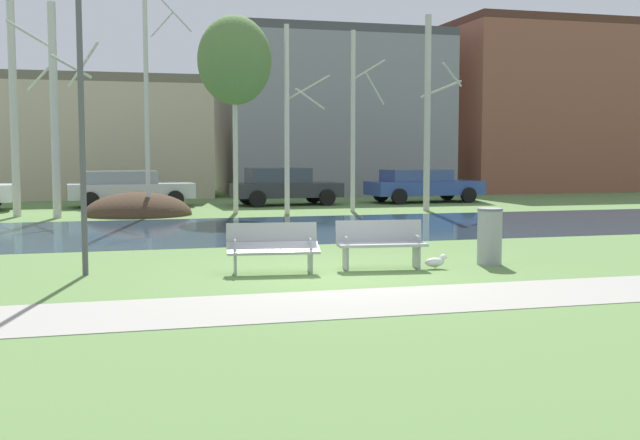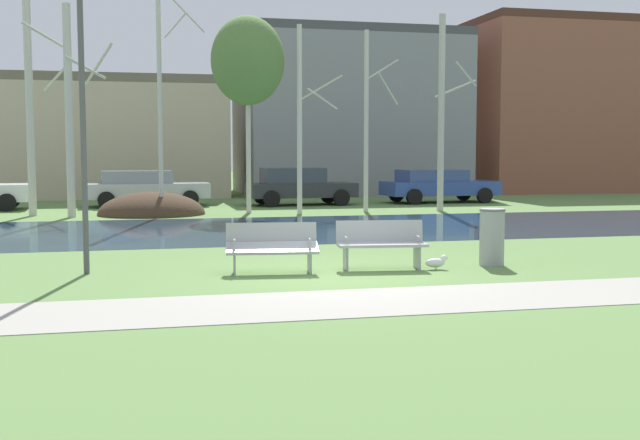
% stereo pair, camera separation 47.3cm
% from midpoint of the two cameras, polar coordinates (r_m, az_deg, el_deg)
% --- Properties ---
extents(ground_plane, '(120.00, 120.00, 0.00)m').
position_cam_midpoint_polar(ground_plane, '(23.18, -4.41, -0.28)').
color(ground_plane, '#5B7F42').
extents(paved_path_strip, '(60.00, 2.02, 0.01)m').
position_cam_midpoint_polar(paved_path_strip, '(11.22, 5.33, -5.91)').
color(paved_path_strip, '#9E998E').
rests_on(paved_path_strip, ground).
extents(river_band, '(80.00, 7.66, 0.01)m').
position_cam_midpoint_polar(river_band, '(21.54, -3.73, -0.66)').
color(river_band, '#284256').
rests_on(river_band, ground).
extents(soil_mound, '(3.57, 3.23, 1.55)m').
position_cam_midpoint_polar(soil_mound, '(27.00, -11.61, 0.38)').
color(soil_mound, '#423021').
rests_on(soil_mound, ground).
extents(bench_left, '(1.65, 0.74, 0.87)m').
position_cam_midpoint_polar(bench_left, '(13.76, -2.52, -1.90)').
color(bench_left, '#9EA0A3').
rests_on(bench_left, ground).
extents(bench_right, '(1.65, 0.75, 0.87)m').
position_cam_midpoint_polar(bench_right, '(14.26, 5.41, -1.68)').
color(bench_right, '#9EA0A3').
rests_on(bench_right, ground).
extents(trash_bin, '(0.48, 0.48, 1.06)m').
position_cam_midpoint_polar(trash_bin, '(15.03, 13.25, -1.14)').
color(trash_bin, gray).
rests_on(trash_bin, ground).
extents(seagull, '(0.45, 0.17, 0.26)m').
position_cam_midpoint_polar(seagull, '(14.36, 9.37, -3.04)').
color(seagull, white).
rests_on(seagull, ground).
extents(streetlamp, '(0.32, 0.32, 5.61)m').
position_cam_midpoint_polar(streetlamp, '(14.14, -16.00, 11.28)').
color(streetlamp, '#4C4C51').
rests_on(streetlamp, ground).
extents(birch_far_left, '(1.58, 2.81, 7.59)m').
position_cam_midpoint_polar(birch_far_left, '(27.51, -19.77, 8.36)').
color(birch_far_left, beige).
rests_on(birch_far_left, ground).
extents(birch_left, '(1.57, 2.56, 6.79)m').
position_cam_midpoint_polar(birch_left, '(26.53, -17.15, 7.73)').
color(birch_left, beige).
rests_on(birch_left, ground).
extents(birch_center_left, '(1.55, 2.37, 8.83)m').
position_cam_midpoint_polar(birch_center_left, '(26.24, -10.99, 10.12)').
color(birch_center_left, beige).
rests_on(birch_center_left, ground).
extents(birch_center, '(2.52, 2.52, 6.73)m').
position_cam_midpoint_polar(birch_center, '(27.41, -4.76, 11.42)').
color(birch_center, beige).
rests_on(birch_center, ground).
extents(birch_center_right, '(1.54, 2.75, 6.36)m').
position_cam_midpoint_polar(birch_center_right, '(26.75, -0.87, 7.40)').
color(birch_center_right, beige).
rests_on(birch_center_right, ground).
extents(birch_right, '(1.21, 2.24, 6.33)m').
position_cam_midpoint_polar(birch_right, '(27.77, 3.94, 7.31)').
color(birch_right, beige).
rests_on(birch_right, ground).
extents(birch_far_right, '(1.41, 2.51, 6.93)m').
position_cam_midpoint_polar(birch_far_right, '(28.46, 9.34, 7.77)').
color(birch_far_right, '#BCB7A8').
rests_on(birch_far_right, ground).
extents(parked_sedan_second_silver, '(4.80, 2.29, 1.38)m').
position_cam_midpoint_polar(parked_sedan_second_silver, '(31.19, -12.22, 2.34)').
color(parked_sedan_second_silver, '#B2B5BC').
rests_on(parked_sedan_second_silver, ground).
extents(parked_hatch_third_dark, '(4.35, 2.16, 1.47)m').
position_cam_midpoint_polar(parked_hatch_third_dark, '(31.17, -1.14, 2.51)').
color(parked_hatch_third_dark, '#282B30').
rests_on(parked_hatch_third_dark, ground).
extents(parked_wagon_fourth_blue, '(4.85, 2.33, 1.37)m').
position_cam_midpoint_polar(parked_wagon_fourth_blue, '(33.10, 8.94, 2.53)').
color(parked_wagon_fourth_blue, '#2D4793').
rests_on(parked_wagon_fourth_blue, ground).
extents(building_beige_block, '(17.40, 9.70, 5.55)m').
position_cam_midpoint_polar(building_beige_block, '(40.55, -19.34, 5.63)').
color(building_beige_block, '#BCAD8E').
rests_on(building_beige_block, ground).
extents(building_grey_warehouse, '(10.80, 7.89, 8.06)m').
position_cam_midpoint_polar(building_grey_warehouse, '(40.69, 2.27, 7.68)').
color(building_grey_warehouse, gray).
rests_on(building_grey_warehouse, ground).
extents(building_brick_low, '(13.93, 7.84, 9.02)m').
position_cam_midpoint_polar(building_brick_low, '(46.33, 18.92, 7.68)').
color(building_brick_low, brown).
rests_on(building_brick_low, ground).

